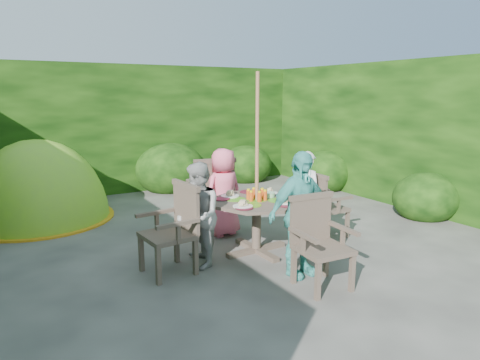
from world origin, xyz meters
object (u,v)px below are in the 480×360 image
garden_chair_back (212,193)px  garden_chair_front (319,240)px  child_left (198,215)px  patio_table (257,208)px  child_right (306,197)px  child_front (299,214)px  child_back (224,192)px  dome_tent (41,220)px  garden_chair_right (323,204)px  garden_chair_left (174,227)px  parasol_pole (257,165)px

garden_chair_back → garden_chair_front: 2.19m
child_left → patio_table: bearing=104.3°
patio_table → garden_chair_back: bearing=93.1°
garden_chair_front → child_right: (0.76, 1.12, 0.13)m
garden_chair_back → child_front: (0.08, -1.89, 0.14)m
child_back → dome_tent: 3.06m
child_back → garden_chair_right: bearing=137.3°
child_left → child_back: size_ratio=0.99×
garden_chair_left → garden_chair_back: 1.53m
garden_chair_right → child_back: child_back is taller
garden_chair_back → child_right: size_ratio=0.84×
child_right → child_left: size_ratio=1.01×
child_left → garden_chair_right: bearing=104.4°
garden_chair_front → child_left: (-0.84, 1.08, 0.12)m
child_front → child_left: bearing=133.2°
patio_table → garden_chair_right: size_ratio=1.37×
child_right → child_front: 1.13m
patio_table → child_front: size_ratio=0.87×
child_left → child_front: (0.82, -0.78, 0.08)m
garden_chair_left → patio_table: bearing=86.4°
parasol_pole → garden_chair_right: parasol_pole is taller
child_back → child_front: child_front is taller
child_front → garden_chair_back: bearing=88.9°
child_left → dome_tent: bearing=-142.6°
garden_chair_back → child_right: (0.85, -1.07, 0.06)m
garden_chair_right → child_right: 0.34m
garden_chair_back → child_back: bearing=107.6°
child_back → garden_chair_front: bearing=83.3°
child_right → child_back: (-0.82, 0.78, 0.00)m
garden_chair_back → garden_chair_front: garden_chair_back is taller
patio_table → child_left: bearing=-178.2°
child_left → garden_chair_left: bearing=-76.8°
garden_chair_back → dome_tent: dome_tent is taller
garden_chair_front → garden_chair_left: bearing=141.2°
parasol_pole → garden_chair_back: 1.22m
child_left → child_front: child_front is taller
dome_tent → garden_chair_front: bearing=-46.2°
parasol_pole → dome_tent: parasol_pole is taller
garden_chair_front → child_back: (-0.07, 1.90, 0.13)m
patio_table → garden_chair_left: 1.10m
child_back → dome_tent: (-2.14, 2.10, -0.61)m
dome_tent → child_left: bearing=-50.1°
patio_table → garden_chair_front: 1.10m
garden_chair_left → child_back: (1.07, 0.83, 0.10)m
child_front → garden_chair_front: bearing=-90.1°
garden_chair_back → dome_tent: bearing=-28.9°
garden_chair_back → child_right: bearing=140.4°
garden_chair_left → child_back: 1.36m
garden_chair_left → child_back: child_back is taller
parasol_pole → garden_chair_left: 1.25m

